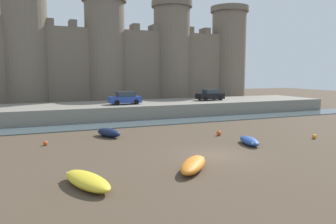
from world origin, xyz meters
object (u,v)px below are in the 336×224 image
at_px(rowboat_midflat_left, 87,180).
at_px(mooring_buoy_mid_mud, 45,143).
at_px(rowboat_foreground_centre, 193,164).
at_px(car_quay_centre_west, 125,98).
at_px(mooring_buoy_off_centre, 219,133).
at_px(mooring_buoy_near_shore, 314,136).
at_px(car_quay_east, 210,95).
at_px(rowboat_midflat_right, 249,141).
at_px(rowboat_midflat_centre, 109,132).

bearing_deg(rowboat_midflat_left, mooring_buoy_mid_mud, 97.78).
height_order(rowboat_foreground_centre, car_quay_centre_west, car_quay_centre_west).
xyz_separation_m(rowboat_foreground_centre, mooring_buoy_off_centre, (7.16, 8.76, -0.15)).
distance_m(mooring_buoy_near_shore, car_quay_east, 21.25).
height_order(car_quay_centre_west, car_quay_east, same).
relative_size(rowboat_foreground_centre, mooring_buoy_near_shore, 8.98).
xyz_separation_m(rowboat_midflat_right, mooring_buoy_off_centre, (-0.22, 4.23, -0.10)).
bearing_deg(rowboat_midflat_left, rowboat_midflat_centre, 72.69).
bearing_deg(car_quay_east, rowboat_midflat_left, -130.55).
bearing_deg(mooring_buoy_off_centre, rowboat_foreground_centre, -129.26).
bearing_deg(rowboat_midflat_left, mooring_buoy_off_centre, 34.63).
xyz_separation_m(rowboat_midflat_left, mooring_buoy_off_centre, (13.35, 9.22, -0.14)).
xyz_separation_m(rowboat_midflat_centre, car_quay_east, (18.16, 13.27, 2.08)).
height_order(mooring_buoy_off_centre, car_quay_east, car_quay_east).
bearing_deg(rowboat_foreground_centre, mooring_buoy_mid_mud, 126.09).
bearing_deg(rowboat_midflat_left, rowboat_midflat_right, 20.19).
height_order(rowboat_midflat_left, rowboat_foreground_centre, rowboat_foreground_centre).
bearing_deg(rowboat_midflat_right, mooring_buoy_near_shore, -2.17).
xyz_separation_m(rowboat_foreground_centre, mooring_buoy_near_shore, (14.06, 4.28, -0.17)).
distance_m(rowboat_midflat_left, mooring_buoy_near_shore, 20.79).
xyz_separation_m(mooring_buoy_near_shore, car_quay_centre_west, (-11.47, 19.82, 2.29)).
bearing_deg(mooring_buoy_near_shore, car_quay_centre_west, 120.06).
distance_m(rowboat_midflat_right, mooring_buoy_off_centre, 4.23).
distance_m(mooring_buoy_near_shore, mooring_buoy_mid_mud, 22.63).
bearing_deg(mooring_buoy_mid_mud, car_quay_centre_west, 52.84).
bearing_deg(rowboat_midflat_left, car_quay_east, 49.45).
bearing_deg(rowboat_foreground_centre, rowboat_midflat_centre, 100.71).
distance_m(rowboat_midflat_left, mooring_buoy_mid_mud, 11.10).
height_order(rowboat_foreground_centre, mooring_buoy_near_shore, rowboat_foreground_centre).
distance_m(rowboat_midflat_centre, mooring_buoy_near_shore, 18.10).
distance_m(car_quay_centre_west, car_quay_east, 13.35).
distance_m(rowboat_midflat_left, car_quay_east, 34.01).
bearing_deg(mooring_buoy_mid_mud, rowboat_midflat_centre, 15.77).
distance_m(rowboat_midflat_centre, car_quay_east, 22.59).
xyz_separation_m(mooring_buoy_near_shore, mooring_buoy_off_centre, (-6.90, 4.48, 0.02)).
bearing_deg(rowboat_midflat_centre, car_quay_centre_west, 67.95).
xyz_separation_m(car_quay_centre_west, car_quay_east, (13.29, 1.24, 0.00)).
bearing_deg(rowboat_midflat_left, rowboat_foreground_centre, 4.18).
height_order(mooring_buoy_near_shore, mooring_buoy_mid_mud, mooring_buoy_near_shore).
bearing_deg(rowboat_midflat_centre, mooring_buoy_off_centre, -19.29).
xyz_separation_m(rowboat_midflat_right, mooring_buoy_mid_mud, (-15.07, 6.00, -0.14)).
bearing_deg(rowboat_foreground_centre, mooring_buoy_off_centre, 50.74).
xyz_separation_m(rowboat_midflat_right, rowboat_foreground_centre, (-7.38, -4.54, 0.05)).
height_order(rowboat_midflat_left, car_quay_centre_west, car_quay_centre_west).
bearing_deg(car_quay_east, rowboat_midflat_centre, -143.85).
xyz_separation_m(rowboat_midflat_right, rowboat_midflat_left, (-13.57, -4.99, 0.04)).
distance_m(rowboat_midflat_right, car_quay_centre_west, 20.26).
xyz_separation_m(rowboat_midflat_right, car_quay_east, (8.50, 20.80, 2.17)).
bearing_deg(car_quay_centre_west, mooring_buoy_near_shore, -59.94).
bearing_deg(rowboat_midflat_centre, mooring_buoy_mid_mud, -164.23).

